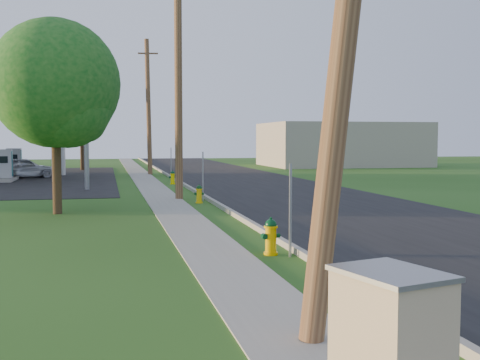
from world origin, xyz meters
name	(u,v)px	position (x,y,z in m)	size (l,w,h in m)	color
ground_plane	(360,313)	(0.00, 0.00, 0.00)	(140.00, 140.00, 0.00)	#1E4512
road	(362,217)	(4.50, 10.00, 0.01)	(8.00, 120.00, 0.02)	black
curb	(242,218)	(0.50, 10.00, 0.07)	(0.15, 120.00, 0.15)	gray
sidewalk	(185,222)	(-1.25, 10.00, 0.01)	(1.50, 120.00, 0.03)	gray
utility_pole_mid	(178,80)	(-0.60, 17.00, 4.95)	(1.40, 0.32, 9.80)	brown
utility_pole_far	(148,106)	(-0.60, 35.00, 4.80)	(1.40, 0.32, 9.50)	brown
sign_post_near	(290,211)	(0.25, 4.20, 1.00)	(0.05, 0.04, 2.00)	gray
sign_post_mid	(203,177)	(0.25, 16.00, 1.00)	(0.05, 0.04, 2.00)	gray
sign_post_far	(171,164)	(0.25, 28.20, 1.00)	(0.05, 0.04, 2.00)	gray
fuel_pump_ne	(4,169)	(-9.50, 30.00, 0.72)	(1.20, 3.20, 1.90)	gray
fuel_pump_se	(14,166)	(-9.50, 34.00, 0.72)	(1.20, 3.20, 1.90)	gray
price_pylon	(85,79)	(-4.50, 22.50, 5.43)	(0.34, 2.04, 6.85)	gray
distant_building	(342,144)	(18.00, 45.00, 2.00)	(14.00, 10.00, 4.00)	gray
tree_verge	(58,88)	(-5.08, 12.95, 4.19)	(4.30, 4.30, 6.51)	#382714
tree_lot	(83,117)	(-5.35, 42.00, 4.28)	(4.39, 4.39, 6.65)	#382714
hydrant_near	(271,237)	(-0.09, 4.52, 0.40)	(0.43, 0.38, 0.82)	#DCA400
hydrant_mid	(199,194)	(-0.02, 15.31, 0.36)	(0.38, 0.34, 0.74)	yellow
hydrant_far	(173,177)	(0.04, 25.44, 0.38)	(0.40, 0.35, 0.77)	#FAE000
car_silver	(23,168)	(-8.77, 32.58, 0.68)	(1.60, 3.98, 1.36)	silver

